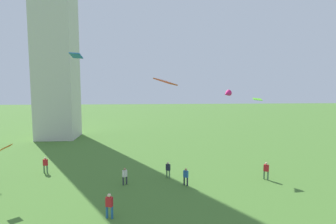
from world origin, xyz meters
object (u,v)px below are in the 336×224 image
person_1 (266,170)px  person_2 (109,204)px  person_3 (45,164)px  kite_flying_2 (227,94)px  kite_flying_4 (6,147)px  person_0 (186,176)px  person_4 (125,175)px  kite_flying_1 (165,82)px  kite_flying_5 (258,99)px  person_5 (168,169)px  kite_flying_3 (76,56)px

person_1 → person_2: person_2 is taller
person_3 → kite_flying_2: 21.19m
person_1 → person_2: 16.09m
kite_flying_2 → kite_flying_4: 22.07m
kite_flying_4 → person_1: bearing=130.8°
person_0 → person_1: bearing=51.8°
person_0 → person_2: 8.62m
person_3 → person_4: person_3 is taller
person_4 → kite_flying_1: bearing=100.9°
person_2 → kite_flying_5: 16.02m
person_1 → person_4: person_1 is taller
person_1 → kite_flying_2: (-2.93, 4.34, 7.43)m
person_4 → person_5: 4.51m
person_0 → kite_flying_3: (-9.04, -2.69, 10.79)m
person_0 → person_3: size_ratio=0.96×
person_5 → kite_flying_2: (6.81, 3.24, 7.48)m
person_0 → person_4: person_0 is taller
kite_flying_4 → person_4: bearing=138.6°
person_5 → kite_flying_1: kite_flying_1 is taller
person_5 → kite_flying_4: (-13.58, -4.15, 3.41)m
person_4 → person_5: person_5 is taller
person_0 → person_1: size_ratio=0.94×
person_3 → kite_flying_2: kite_flying_2 is taller
person_5 → kite_flying_1: (-0.56, -5.17, 8.76)m
person_0 → person_3: bearing=-153.4°
kite_flying_3 → person_0: bearing=107.3°
person_2 → kite_flying_1: kite_flying_1 is taller
person_5 → kite_flying_5: kite_flying_5 is taller
person_2 → person_3: size_ratio=1.05×
person_3 → person_4: bearing=-6.0°
kite_flying_5 → person_0: bearing=-173.2°
person_5 → kite_flying_2: bearing=72.8°
person_1 → kite_flying_1: (-10.31, -4.06, 8.71)m
person_2 → person_4: 6.54m
person_4 → kite_flying_2: 14.19m
kite_flying_3 → person_1: bearing=103.0°
person_4 → kite_flying_1: kite_flying_1 is taller
kite_flying_2 → kite_flying_4: size_ratio=1.20×
person_2 → kite_flying_1: bearing=-125.6°
person_4 → kite_flying_1: (3.65, -3.57, 8.77)m
person_3 → kite_flying_5: size_ratio=1.99×
person_5 → kite_flying_1: 10.19m
person_2 → person_4: bearing=-75.5°
person_0 → kite_flying_2: (5.29, 5.43, 7.49)m
kite_flying_3 → person_3: bearing=-142.5°
kite_flying_1 → kite_flying_5: size_ratio=2.27×
person_4 → kite_flying_5: 14.40m
person_0 → kite_flying_3: 14.33m
person_1 → person_3: (-22.75, 3.54, -0.01)m
kite_flying_2 → kite_flying_3: 16.80m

